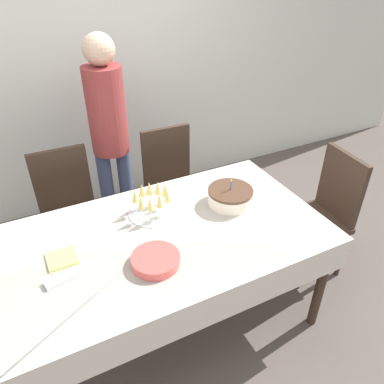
{
  "coord_description": "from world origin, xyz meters",
  "views": [
    {
      "loc": [
        -0.6,
        -1.54,
        2.12
      ],
      "look_at": [
        0.25,
        0.16,
        0.87
      ],
      "focal_mm": 35.0,
      "sensor_mm": 36.0,
      "label": 1
    }
  ],
  "objects_px": {
    "dining_chair_right_end": "(324,209)",
    "champagne_tray": "(152,200)",
    "dining_chair_far_right": "(172,182)",
    "plate_stack_main": "(156,260)",
    "person_standing": "(109,126)",
    "dining_chair_far_left": "(69,209)",
    "birthday_cake": "(230,196)"
  },
  "relations": [
    {
      "from": "dining_chair_right_end",
      "to": "champagne_tray",
      "type": "xyz_separation_m",
      "value": [
        -1.23,
        0.22,
        0.33
      ]
    },
    {
      "from": "dining_chair_far_right",
      "to": "champagne_tray",
      "type": "xyz_separation_m",
      "value": [
        -0.4,
        -0.62,
        0.33
      ]
    },
    {
      "from": "plate_stack_main",
      "to": "person_standing",
      "type": "bearing_deg",
      "value": 83.33
    },
    {
      "from": "dining_chair_far_left",
      "to": "person_standing",
      "type": "relative_size",
      "value": 0.57
    },
    {
      "from": "person_standing",
      "to": "dining_chair_far_right",
      "type": "bearing_deg",
      "value": -27.4
    },
    {
      "from": "dining_chair_right_end",
      "to": "person_standing",
      "type": "xyz_separation_m",
      "value": [
        -1.24,
        1.05,
        0.48
      ]
    },
    {
      "from": "birthday_cake",
      "to": "person_standing",
      "type": "relative_size",
      "value": 0.17
    },
    {
      "from": "dining_chair_right_end",
      "to": "birthday_cake",
      "type": "bearing_deg",
      "value": 172.38
    },
    {
      "from": "dining_chair_far_right",
      "to": "birthday_cake",
      "type": "relative_size",
      "value": 3.36
    },
    {
      "from": "plate_stack_main",
      "to": "person_standing",
      "type": "xyz_separation_m",
      "value": [
        0.15,
        1.25,
        0.23
      ]
    },
    {
      "from": "dining_chair_far_right",
      "to": "person_standing",
      "type": "xyz_separation_m",
      "value": [
        -0.4,
        0.21,
        0.48
      ]
    },
    {
      "from": "dining_chair_far_right",
      "to": "dining_chair_right_end",
      "type": "bearing_deg",
      "value": -45.47
    },
    {
      "from": "birthday_cake",
      "to": "champagne_tray",
      "type": "xyz_separation_m",
      "value": [
        -0.48,
        0.12,
        0.05
      ]
    },
    {
      "from": "birthday_cake",
      "to": "person_standing",
      "type": "height_order",
      "value": "person_standing"
    },
    {
      "from": "dining_chair_far_left",
      "to": "champagne_tray",
      "type": "relative_size",
      "value": 3.2
    },
    {
      "from": "birthday_cake",
      "to": "dining_chair_far_left",
      "type": "bearing_deg",
      "value": 140.34
    },
    {
      "from": "champagne_tray",
      "to": "plate_stack_main",
      "type": "relative_size",
      "value": 1.18
    },
    {
      "from": "plate_stack_main",
      "to": "dining_chair_right_end",
      "type": "bearing_deg",
      "value": 7.85
    },
    {
      "from": "dining_chair_far_right",
      "to": "person_standing",
      "type": "height_order",
      "value": "person_standing"
    },
    {
      "from": "dining_chair_right_end",
      "to": "birthday_cake",
      "type": "distance_m",
      "value": 0.81
    },
    {
      "from": "dining_chair_right_end",
      "to": "birthday_cake",
      "type": "xyz_separation_m",
      "value": [
        -0.76,
        0.1,
        0.28
      ]
    },
    {
      "from": "plate_stack_main",
      "to": "birthday_cake",
      "type": "bearing_deg",
      "value": 24.97
    },
    {
      "from": "dining_chair_far_left",
      "to": "person_standing",
      "type": "distance_m",
      "value": 0.67
    },
    {
      "from": "dining_chair_far_left",
      "to": "dining_chair_right_end",
      "type": "height_order",
      "value": "same"
    },
    {
      "from": "dining_chair_far_left",
      "to": "dining_chair_far_right",
      "type": "distance_m",
      "value": 0.82
    },
    {
      "from": "person_standing",
      "to": "champagne_tray",
      "type": "bearing_deg",
      "value": -89.66
    },
    {
      "from": "dining_chair_far_left",
      "to": "plate_stack_main",
      "type": "xyz_separation_m",
      "value": [
        0.27,
        -1.04,
        0.26
      ]
    },
    {
      "from": "birthday_cake",
      "to": "dining_chair_right_end",
      "type": "bearing_deg",
      "value": -7.62
    },
    {
      "from": "birthday_cake",
      "to": "champagne_tray",
      "type": "height_order",
      "value": "champagne_tray"
    },
    {
      "from": "person_standing",
      "to": "birthday_cake",
      "type": "bearing_deg",
      "value": -63.26
    },
    {
      "from": "birthday_cake",
      "to": "person_standing",
      "type": "bearing_deg",
      "value": 116.74
    },
    {
      "from": "dining_chair_far_right",
      "to": "champagne_tray",
      "type": "bearing_deg",
      "value": -122.64
    }
  ]
}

